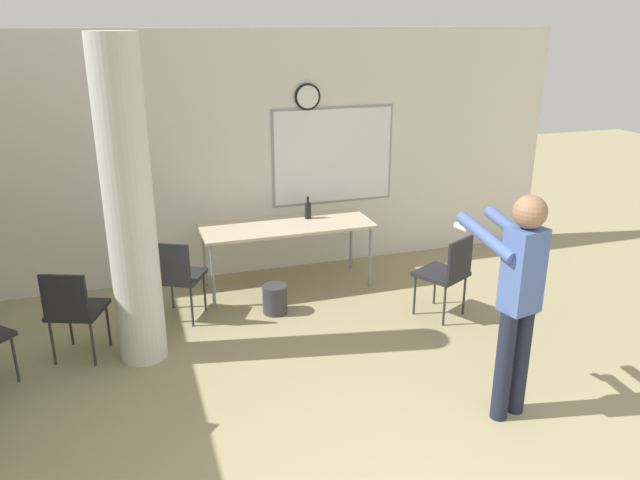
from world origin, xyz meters
TOP-DOWN VIEW (x-y plane):
  - wall_back at (0.02, 5.06)m, footprint 8.00×0.15m
  - support_pillar at (-1.24, 3.32)m, footprint 0.41×0.41m
  - folding_table at (0.41, 4.43)m, footprint 1.89×0.73m
  - bottle_on_table at (0.69, 4.56)m, footprint 0.07×0.07m
  - waste_bin at (0.10, 3.81)m, footprint 0.26×0.26m
  - chair_near_pillar at (-1.79, 3.44)m, footprint 0.57×0.57m
  - chair_table_left at (-0.86, 3.94)m, footprint 0.60×0.60m
  - chair_mid_room at (1.73, 3.18)m, footprint 0.59×0.59m
  - person_playing_side at (1.36, 1.57)m, footprint 0.49×0.68m

SIDE VIEW (x-z plane):
  - waste_bin at x=0.10m, z-range 0.00..0.30m
  - chair_near_pillar at x=-1.79m, z-range 0.08..0.95m
  - chair_table_left at x=-0.86m, z-range 0.08..0.95m
  - chair_mid_room at x=1.73m, z-range 0.08..0.95m
  - folding_table at x=0.41m, z-range 0.33..1.07m
  - bottle_on_table at x=0.69m, z-range 0.71..0.97m
  - person_playing_side at x=1.36m, z-range 0.15..1.91m
  - wall_back at x=0.02m, z-range 0.00..2.80m
  - support_pillar at x=-1.24m, z-range 0.00..2.80m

